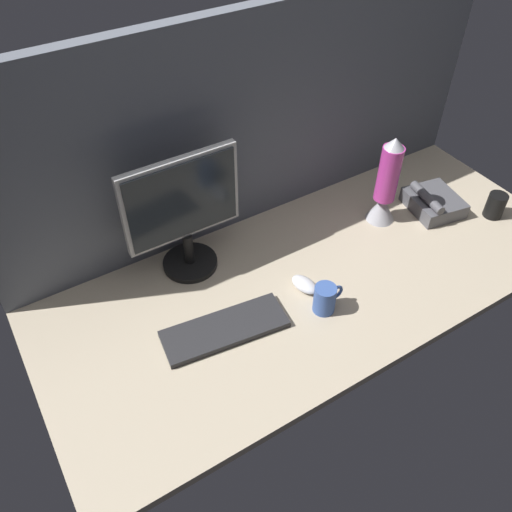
{
  "coord_description": "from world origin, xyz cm",
  "views": [
    {
      "loc": [
        -79.22,
        -92.98,
        124.9
      ],
      "look_at": [
        -13.05,
        0.0,
        14.0
      ],
      "focal_mm": 37.17,
      "sensor_mm": 36.0,
      "label": 1
    }
  ],
  "objects_px": {
    "lava_lamp": "(386,187)",
    "desk_phone": "(433,202)",
    "monitor": "(183,211)",
    "mug_ceramic_blue": "(325,298)",
    "keyboard": "(225,329)",
    "mug_black_travel": "(495,205)",
    "mouse": "(304,284)"
  },
  "relations": [
    {
      "from": "mug_ceramic_blue",
      "to": "desk_phone",
      "type": "relative_size",
      "value": 0.47
    },
    {
      "from": "keyboard",
      "to": "mug_black_travel",
      "type": "bearing_deg",
      "value": 4.98
    },
    {
      "from": "mug_black_travel",
      "to": "mug_ceramic_blue",
      "type": "relative_size",
      "value": 0.91
    },
    {
      "from": "monitor",
      "to": "keyboard",
      "type": "bearing_deg",
      "value": -97.04
    },
    {
      "from": "mug_black_travel",
      "to": "desk_phone",
      "type": "bearing_deg",
      "value": 138.96
    },
    {
      "from": "monitor",
      "to": "desk_phone",
      "type": "xyz_separation_m",
      "value": [
        0.9,
        -0.21,
        -0.19
      ]
    },
    {
      "from": "mug_ceramic_blue",
      "to": "mug_black_travel",
      "type": "bearing_deg",
      "value": 2.67
    },
    {
      "from": "mug_black_travel",
      "to": "lava_lamp",
      "type": "height_order",
      "value": "lava_lamp"
    },
    {
      "from": "mouse",
      "to": "mug_black_travel",
      "type": "distance_m",
      "value": 0.8
    },
    {
      "from": "mug_black_travel",
      "to": "mug_ceramic_blue",
      "type": "height_order",
      "value": "mug_ceramic_blue"
    },
    {
      "from": "monitor",
      "to": "mouse",
      "type": "xyz_separation_m",
      "value": [
        0.26,
        -0.29,
        -0.21
      ]
    },
    {
      "from": "mug_ceramic_blue",
      "to": "keyboard",
      "type": "bearing_deg",
      "value": 164.33
    },
    {
      "from": "mug_ceramic_blue",
      "to": "lava_lamp",
      "type": "height_order",
      "value": "lava_lamp"
    },
    {
      "from": "keyboard",
      "to": "mouse",
      "type": "bearing_deg",
      "value": 10.84
    },
    {
      "from": "monitor",
      "to": "mug_ceramic_blue",
      "type": "height_order",
      "value": "monitor"
    },
    {
      "from": "mug_black_travel",
      "to": "lava_lamp",
      "type": "xyz_separation_m",
      "value": [
        -0.36,
        0.2,
        0.09
      ]
    },
    {
      "from": "lava_lamp",
      "to": "mug_ceramic_blue",
      "type": "bearing_deg",
      "value": -150.96
    },
    {
      "from": "lava_lamp",
      "to": "mouse",
      "type": "bearing_deg",
      "value": -162.36
    },
    {
      "from": "lava_lamp",
      "to": "mug_black_travel",
      "type": "bearing_deg",
      "value": -29.24
    },
    {
      "from": "mouse",
      "to": "lava_lamp",
      "type": "distance_m",
      "value": 0.47
    },
    {
      "from": "mug_ceramic_blue",
      "to": "mouse",
      "type": "bearing_deg",
      "value": 90.99
    },
    {
      "from": "keyboard",
      "to": "desk_phone",
      "type": "bearing_deg",
      "value": 13.28
    },
    {
      "from": "mouse",
      "to": "lava_lamp",
      "type": "relative_size",
      "value": 0.29
    },
    {
      "from": "lava_lamp",
      "to": "desk_phone",
      "type": "relative_size",
      "value": 1.55
    },
    {
      "from": "mug_ceramic_blue",
      "to": "lava_lamp",
      "type": "distance_m",
      "value": 0.5
    },
    {
      "from": "monitor",
      "to": "keyboard",
      "type": "height_order",
      "value": "monitor"
    },
    {
      "from": "mouse",
      "to": "lava_lamp",
      "type": "bearing_deg",
      "value": 5.62
    },
    {
      "from": "lava_lamp",
      "to": "keyboard",
      "type": "bearing_deg",
      "value": -168.0
    },
    {
      "from": "monitor",
      "to": "desk_phone",
      "type": "bearing_deg",
      "value": -13.43
    },
    {
      "from": "monitor",
      "to": "lava_lamp",
      "type": "relative_size",
      "value": 1.22
    },
    {
      "from": "desk_phone",
      "to": "keyboard",
      "type": "bearing_deg",
      "value": -174.17
    },
    {
      "from": "monitor",
      "to": "desk_phone",
      "type": "relative_size",
      "value": 1.9
    }
  ]
}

